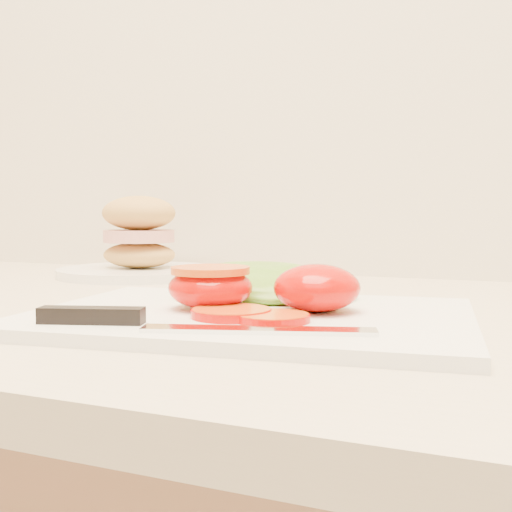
% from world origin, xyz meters
% --- Properties ---
extents(cutting_board, '(0.38, 0.30, 0.01)m').
position_xyz_m(cutting_board, '(-0.51, 1.59, 0.94)').
color(cutting_board, white).
rests_on(cutting_board, counter).
extents(tomato_half_dome, '(0.07, 0.07, 0.04)m').
position_xyz_m(tomato_half_dome, '(-0.46, 1.60, 0.96)').
color(tomato_half_dome, red).
rests_on(tomato_half_dome, cutting_board).
extents(tomato_half_cut, '(0.07, 0.07, 0.04)m').
position_xyz_m(tomato_half_cut, '(-0.55, 1.58, 0.96)').
color(tomato_half_cut, red).
rests_on(tomato_half_cut, cutting_board).
extents(tomato_slice_0, '(0.06, 0.06, 0.01)m').
position_xyz_m(tomato_slice_0, '(-0.52, 1.55, 0.94)').
color(tomato_slice_0, orange).
rests_on(tomato_slice_0, cutting_board).
extents(tomato_slice_1, '(0.05, 0.05, 0.01)m').
position_xyz_m(tomato_slice_1, '(-0.48, 1.55, 0.94)').
color(tomato_slice_1, orange).
rests_on(tomato_slice_1, cutting_board).
extents(lettuce_leaf_0, '(0.18, 0.15, 0.03)m').
position_xyz_m(lettuce_leaf_0, '(-0.54, 1.66, 0.95)').
color(lettuce_leaf_0, '#61A42B').
rests_on(lettuce_leaf_0, cutting_board).
extents(lettuce_leaf_1, '(0.13, 0.14, 0.02)m').
position_xyz_m(lettuce_leaf_1, '(-0.49, 1.67, 0.95)').
color(lettuce_leaf_1, '#61A42B').
rests_on(lettuce_leaf_1, cutting_board).
extents(knife, '(0.25, 0.07, 0.01)m').
position_xyz_m(knife, '(-0.55, 1.49, 0.94)').
color(knife, silver).
rests_on(knife, cutting_board).
extents(sandwich_plate, '(0.23, 0.23, 0.11)m').
position_xyz_m(sandwich_plate, '(-0.81, 1.88, 0.97)').
color(sandwich_plate, white).
rests_on(sandwich_plate, counter).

